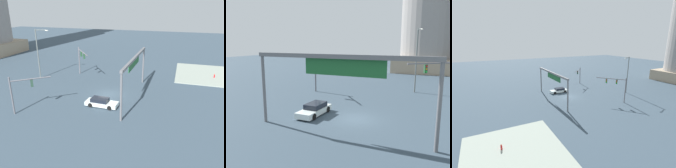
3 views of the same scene
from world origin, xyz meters
The scene contains 8 objects.
ground_plane centered at (0.00, 0.00, 0.00)m, with size 179.30×179.30×0.00m, color #364653.
sidewalk_corner centered at (16.16, -15.77, 0.07)m, with size 14.50×11.82×0.15m, color gray.
traffic_signal_near_corner centered at (7.51, 8.04, 3.95)m, with size 5.11×4.22×5.52m.
traffic_signal_opposite_side centered at (-9.17, 8.69, 3.38)m, with size 3.44×3.98×5.09m.
streetlamp_curved_arm centered at (3.87, 14.94, 5.34)m, with size 1.04×2.36×9.35m.
overhead_sign_gantry centered at (0.10, -4.15, 5.31)m, with size 15.30×0.43×6.51m.
sedan_car_approaching centered at (-4.30, -0.45, 0.57)m, with size 1.87×4.62×1.21m.
fire_hydrant_on_curb centered at (13.99, -17.10, 0.49)m, with size 0.33×0.22×0.71m.
Camera 1 is at (-30.67, -10.49, 13.67)m, focal length 35.20 mm.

